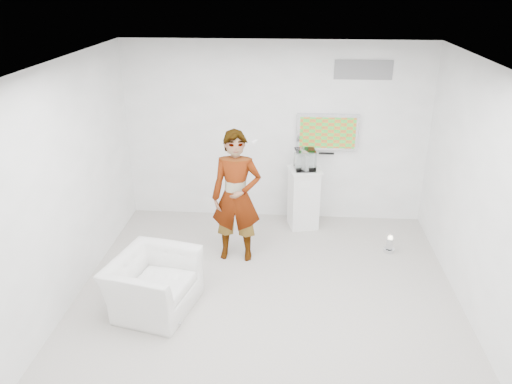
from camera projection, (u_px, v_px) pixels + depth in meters
room at (267, 193)px, 5.95m from camera, size 5.01×5.01×3.00m
tv at (327, 132)px, 8.12m from camera, size 1.00×0.08×0.60m
logo_decal at (363, 70)px, 7.72m from camera, size 0.90×0.02×0.30m
person at (236, 197)px, 7.14m from camera, size 0.72×0.48×1.96m
armchair at (153, 284)px, 6.23m from camera, size 1.16×1.26×0.70m
pedestal at (303, 198)px, 8.26m from camera, size 0.59×0.59×1.02m
floor_uplight at (390, 244)px, 7.59m from camera, size 0.19×0.19×0.26m
vitrine at (305, 160)px, 7.99m from camera, size 0.36×0.36×0.32m
console at (305, 162)px, 8.01m from camera, size 0.12×0.18×0.24m
wii_remote at (255, 142)px, 6.94m from camera, size 0.08×0.13×0.03m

